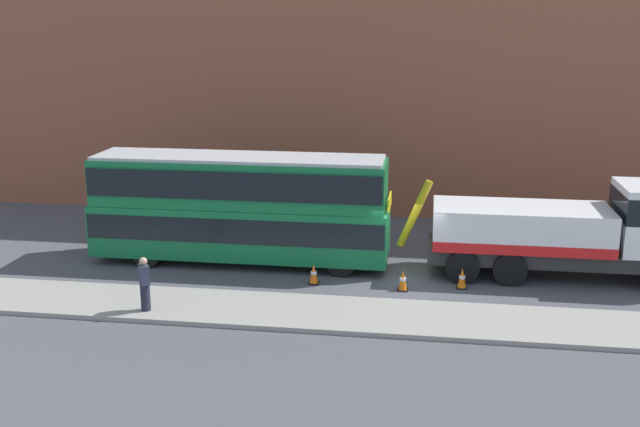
% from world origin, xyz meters
% --- Properties ---
extents(ground_plane, '(120.00, 120.00, 0.00)m').
position_xyz_m(ground_plane, '(0.00, 0.00, 0.00)').
color(ground_plane, '#4C4C51').
extents(near_kerb, '(60.00, 2.80, 0.15)m').
position_xyz_m(near_kerb, '(0.00, -4.20, 0.07)').
color(near_kerb, gray).
rests_on(near_kerb, ground_plane).
extents(building_facade, '(60.00, 1.50, 16.00)m').
position_xyz_m(building_facade, '(0.00, 8.62, 8.07)').
color(building_facade, '#935138').
rests_on(building_facade, ground_plane).
extents(recovery_tow_truck, '(10.15, 2.68, 3.67)m').
position_xyz_m(recovery_tow_truck, '(5.70, 0.57, 1.76)').
color(recovery_tow_truck, '#2D2D2D').
rests_on(recovery_tow_truck, ground_plane).
extents(double_decker_bus, '(11.06, 2.60, 4.06)m').
position_xyz_m(double_decker_bus, '(-6.22, 0.57, 2.23)').
color(double_decker_bus, '#146B38').
rests_on(double_decker_bus, ground_plane).
extents(pedestrian_onlooker, '(0.44, 0.48, 1.71)m').
position_xyz_m(pedestrian_onlooker, '(-7.85, -4.91, 0.99)').
color(pedestrian_onlooker, '#232333').
rests_on(pedestrian_onlooker, near_kerb).
extents(traffic_cone_near_bus, '(0.36, 0.36, 0.72)m').
position_xyz_m(traffic_cone_near_bus, '(-3.15, -1.39, 0.34)').
color(traffic_cone_near_bus, orange).
rests_on(traffic_cone_near_bus, ground_plane).
extents(traffic_cone_midway, '(0.36, 0.36, 0.72)m').
position_xyz_m(traffic_cone_midway, '(-0.08, -1.60, 0.34)').
color(traffic_cone_midway, orange).
rests_on(traffic_cone_midway, ground_plane).
extents(traffic_cone_near_truck, '(0.36, 0.36, 0.72)m').
position_xyz_m(traffic_cone_near_truck, '(1.90, -1.10, 0.34)').
color(traffic_cone_near_truck, orange).
rests_on(traffic_cone_near_truck, ground_plane).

